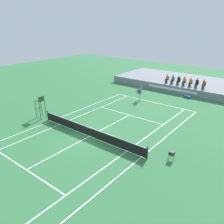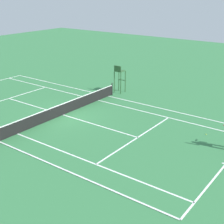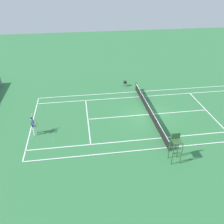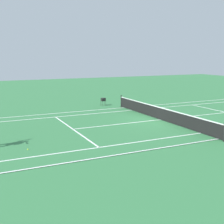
# 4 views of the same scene
# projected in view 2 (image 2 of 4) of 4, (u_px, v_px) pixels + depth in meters

# --- Properties ---
(ground_plane) EXTENTS (80.00, 80.00, 0.00)m
(ground_plane) POSITION_uv_depth(u_px,v_px,m) (64.00, 115.00, 23.77)
(ground_plane) COLOR #337542
(court) EXTENTS (11.08, 23.88, 0.03)m
(court) POSITION_uv_depth(u_px,v_px,m) (64.00, 115.00, 23.77)
(court) COLOR #337542
(court) RESTS_ON ground
(net) EXTENTS (11.98, 0.10, 1.07)m
(net) POSITION_uv_depth(u_px,v_px,m) (63.00, 109.00, 23.59)
(net) COLOR black
(net) RESTS_ON ground
(tennis_ball) EXTENTS (0.07, 0.07, 0.07)m
(tennis_ball) POSITION_uv_depth(u_px,v_px,m) (206.00, 134.00, 20.61)
(tennis_ball) COLOR #D1E533
(tennis_ball) RESTS_ON ground
(umpire_chair) EXTENTS (0.77, 0.77, 2.44)m
(umpire_chair) POSITION_uv_depth(u_px,v_px,m) (119.00, 75.00, 28.50)
(umpire_chair) COLOR #2D562D
(umpire_chair) RESTS_ON ground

